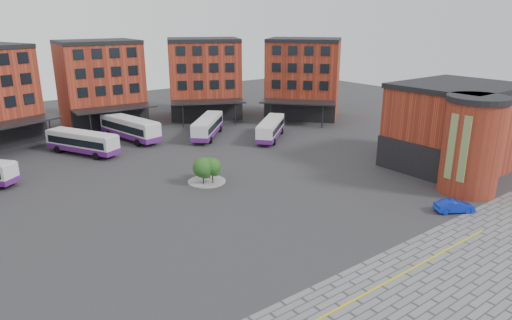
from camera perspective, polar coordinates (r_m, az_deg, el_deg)
ground at (r=43.33m, az=-0.04°, el=-7.69°), size 160.00×160.00×0.00m
yellow_line at (r=36.06m, az=16.74°, el=-14.05°), size 26.00×0.15×0.02m
main_building at (r=72.81m, az=-22.04°, el=7.39°), size 94.14×42.48×14.60m
east_building at (r=61.00m, az=23.84°, el=3.56°), size 17.40×15.40×10.60m
tree_island at (r=52.45m, az=-6.07°, el=-1.07°), size 4.40×4.40×3.24m
bus_c at (r=67.90m, az=-20.89°, el=2.10°), size 7.38×11.32×3.19m
bus_d at (r=73.47m, az=-15.50°, el=3.86°), size 5.11×12.71×3.49m
bus_e at (r=72.99m, az=-6.06°, el=4.20°), size 9.86×9.93×3.21m
bus_f at (r=71.52m, az=1.85°, el=3.95°), size 10.00×8.95×3.08m
blue_car at (r=49.09m, az=23.54°, el=-5.32°), size 3.96×3.12×1.26m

